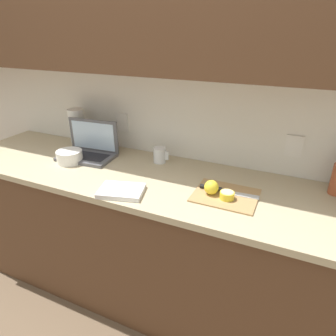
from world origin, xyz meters
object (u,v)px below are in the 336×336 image
Objects in this scene: lemon_whole_beside at (211,187)px; cutting_board at (225,195)px; laptop at (89,148)px; knife at (219,190)px; lemon_half_cut at (227,195)px; measuring_cup at (160,155)px; paper_towel_roll at (77,127)px; bowl_white at (70,157)px.

cutting_board is at bearing 16.42° from lemon_whole_beside.
laptop reaches higher than cutting_board.
lemon_whole_beside reaches higher than knife.
laptop is 5.05× the size of lemon_whole_beside.
measuring_cup is at bearing 150.90° from lemon_half_cut.
paper_towel_roll reaches higher than lemon_half_cut.
laptop is 5.16× the size of lemon_half_cut.
bowl_white is (-1.00, 0.04, 0.01)m from lemon_half_cut.
paper_towel_roll reaches higher than cutting_board.
lemon_whole_beside is 0.48m from measuring_cup.
laptop is 0.96m from lemon_half_cut.
lemon_whole_beside is at bearing -15.85° from paper_towel_roll.
lemon_half_cut is 0.27× the size of paper_towel_roll.
cutting_board is at bearing -0.47° from bowl_white.
laptop is 3.69× the size of measuring_cup.
laptop is 1.17× the size of cutting_board.
measuring_cup is at bearing -3.78° from paper_towel_roll.
laptop is at bearing 169.71° from lemon_whole_beside.
paper_towel_roll is (-0.15, 0.28, 0.09)m from bowl_white.
knife is at bearing -12.03° from laptop.
lemon_half_cut is 0.98× the size of lemon_whole_beside.
knife is 0.06m from lemon_whole_beside.
bowl_white is 0.33m from paper_towel_roll.
lemon_half_cut is (0.06, -0.06, 0.01)m from knife.
measuring_cup reaches higher than knife.
lemon_whole_beside is 0.28× the size of paper_towel_roll.
measuring_cup is (-0.44, 0.22, 0.03)m from knife.
lemon_half_cut is 0.45× the size of bowl_white.
cutting_board is at bearing -13.97° from paper_towel_roll.
bowl_white is (-0.05, -0.13, -0.02)m from laptop.
paper_towel_roll is (-1.15, 0.32, 0.10)m from lemon_half_cut.
lemon_half_cut is at bearing -48.42° from knife.
knife is 4.22× the size of lemon_half_cut.
knife is at bearing 135.25° from lemon_half_cut.
knife is 0.49m from measuring_cup.
cutting_board is at bearing -30.83° from knife.
lemon_half_cut is at bearing -14.90° from laptop.
bowl_white reaches higher than lemon_half_cut.
cutting_board is 1.97× the size of bowl_white.
lemon_whole_beside is 1.12m from paper_towel_roll.
lemon_whole_beside is at bearing -163.58° from cutting_board.
paper_towel_roll reaches higher than bowl_white.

